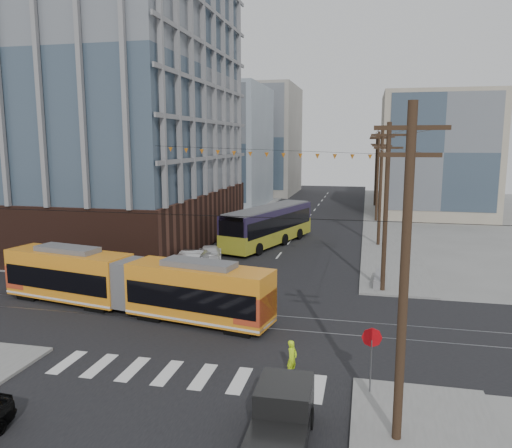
{
  "coord_description": "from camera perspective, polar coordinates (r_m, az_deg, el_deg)",
  "views": [
    {
      "loc": [
        7.25,
        -21.7,
        9.8
      ],
      "look_at": [
        0.02,
        10.76,
        4.28
      ],
      "focal_mm": 35.0,
      "sensor_mm": 36.0,
      "label": 1
    }
  ],
  "objects": [
    {
      "name": "parked_car_silver",
      "position": [
        38.72,
        -7.0,
        -4.05
      ],
      "size": [
        1.9,
        5.07,
        1.65
      ],
      "primitive_type": "imported",
      "rotation": [
        0.0,
        0.0,
        3.17
      ],
      "color": "#B3B3B3",
      "rests_on": "ground"
    },
    {
      "name": "bg_bldg_nw_far",
      "position": [
        96.08,
        -0.23,
        9.54
      ],
      "size": [
        16.0,
        18.0,
        20.0
      ],
      "primitive_type": "cube",
      "color": "gray",
      "rests_on": "ground"
    },
    {
      "name": "bg_bldg_ne_far",
      "position": [
        90.39,
        19.53,
        7.11
      ],
      "size": [
        16.0,
        16.0,
        14.0
      ],
      "primitive_type": "cube",
      "color": "#8C99A5",
      "rests_on": "ground"
    },
    {
      "name": "pedestrian",
      "position": [
        21.77,
        4.14,
        -15.07
      ],
      "size": [
        0.56,
        0.67,
        1.57
      ],
      "primitive_type": "imported",
      "rotation": [
        0.0,
        0.0,
        1.19
      ],
      "color": "#C2F517",
      "rests_on": "ground"
    },
    {
      "name": "jersey_barrier",
      "position": [
        35.73,
        13.86,
        -6.19
      ],
      "size": [
        1.07,
        3.59,
        0.71
      ],
      "primitive_type": "cube",
      "rotation": [
        0.0,
        0.0,
        -0.08
      ],
      "color": "gray",
      "rests_on": "ground"
    },
    {
      "name": "bg_bldg_ne_near",
      "position": [
        70.27,
        19.87,
        7.4
      ],
      "size": [
        14.0,
        14.0,
        16.0
      ],
      "primitive_type": "cube",
      "color": "gray",
      "rests_on": "ground"
    },
    {
      "name": "utility_pole_far",
      "position": [
        77.83,
        13.53,
        5.99
      ],
      "size": [
        0.3,
        0.3,
        11.0
      ],
      "primitive_type": "cylinder",
      "color": "black",
      "rests_on": "ground"
    },
    {
      "name": "ground",
      "position": [
        24.89,
        -5.61,
        -13.81
      ],
      "size": [
        160.0,
        160.0,
        0.0
      ],
      "primitive_type": "plane",
      "color": "slate"
    },
    {
      "name": "city_bus",
      "position": [
        47.56,
        1.46,
        -0.17
      ],
      "size": [
        6.7,
        13.52,
        3.76
      ],
      "primitive_type": null,
      "rotation": [
        0.0,
        0.0,
        -0.3
      ],
      "color": "#1F1834",
      "rests_on": "ground"
    },
    {
      "name": "parked_car_white",
      "position": [
        41.47,
        -5.28,
        -3.34
      ],
      "size": [
        3.09,
        4.96,
        1.34
      ],
      "primitive_type": "imported",
      "rotation": [
        0.0,
        0.0,
        3.42
      ],
      "color": "silver",
      "rests_on": "ground"
    },
    {
      "name": "bg_bldg_nw_near",
      "position": [
        77.6,
        -5.73,
        8.78
      ],
      "size": [
        18.0,
        16.0,
        18.0
      ],
      "primitive_type": "cube",
      "color": "#8C99A5",
      "rests_on": "ground"
    },
    {
      "name": "parked_car_grey",
      "position": [
        47.71,
        -2.7,
        -1.58
      ],
      "size": [
        4.11,
        5.6,
        1.41
      ],
      "primitive_type": "imported",
      "rotation": [
        0.0,
        0.0,
        3.53
      ],
      "color": "slate",
      "rests_on": "ground"
    },
    {
      "name": "streetcar",
      "position": [
        29.94,
        -14.2,
        -6.63
      ],
      "size": [
        17.47,
        5.7,
        3.34
      ],
      "primitive_type": null,
      "rotation": [
        0.0,
        0.0,
        -0.19
      ],
      "color": "orange",
      "rests_on": "ground"
    },
    {
      "name": "pickup_truck",
      "position": [
        16.9,
        2.51,
        -22.5
      ],
      "size": [
        1.91,
        5.13,
        1.73
      ],
      "primitive_type": null,
      "rotation": [
        0.0,
        0.0,
        0.02
      ],
      "color": "black",
      "rests_on": "ground"
    },
    {
      "name": "office_building",
      "position": [
        53.61,
        -21.19,
        13.62
      ],
      "size": [
        30.0,
        25.0,
        28.6
      ],
      "primitive_type": "cube",
      "color": "#381E16",
      "rests_on": "ground"
    },
    {
      "name": "stop_sign",
      "position": [
        20.54,
        12.99,
        -15.32
      ],
      "size": [
        0.84,
        0.84,
        2.57
      ],
      "primitive_type": null,
      "rotation": [
        0.0,
        0.0,
        0.08
      ],
      "color": "#AA060C",
      "rests_on": "ground"
    },
    {
      "name": "utility_pole_near",
      "position": [
        16.33,
        16.57,
        -6.24
      ],
      "size": [
        0.3,
        0.3,
        11.0
      ],
      "primitive_type": "cylinder",
      "color": "black",
      "rests_on": "ground"
    }
  ]
}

